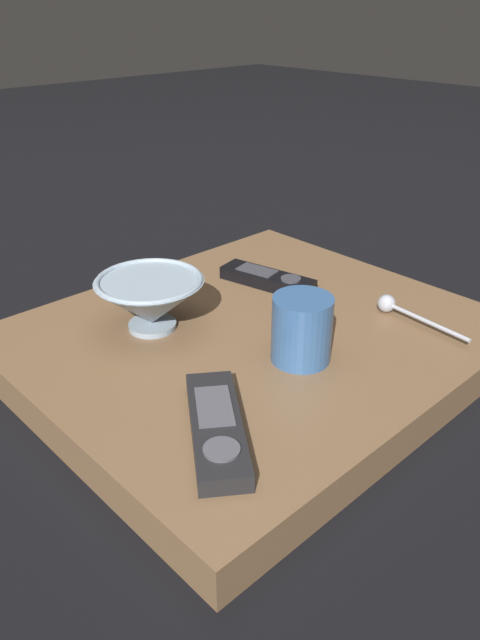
% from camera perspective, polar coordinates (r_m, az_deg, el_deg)
% --- Properties ---
extents(ground_plane, '(6.00, 6.00, 0.00)m').
position_cam_1_polar(ground_plane, '(0.87, 1.27, -3.68)').
color(ground_plane, black).
extents(table, '(0.62, 0.54, 0.05)m').
position_cam_1_polar(table, '(0.86, 1.29, -2.27)').
color(table, brown).
rests_on(table, ground).
extents(cereal_bowl, '(0.15, 0.15, 0.08)m').
position_cam_1_polar(cereal_bowl, '(0.84, -8.39, 1.84)').
color(cereal_bowl, '#8C9EAD').
rests_on(cereal_bowl, table).
extents(coffee_mug, '(0.08, 0.08, 0.09)m').
position_cam_1_polar(coffee_mug, '(0.76, 5.81, -0.86)').
color(coffee_mug, '#33598C').
rests_on(coffee_mug, table).
extents(teaspoon, '(0.03, 0.15, 0.03)m').
position_cam_1_polar(teaspoon, '(0.91, 14.31, 1.19)').
color(teaspoon, '#A3A5B2').
rests_on(teaspoon, table).
extents(tv_remote_near, '(0.08, 0.16, 0.02)m').
position_cam_1_polar(tv_remote_near, '(0.98, 2.60, 3.88)').
color(tv_remote_near, black).
rests_on(tv_remote_near, table).
extents(tv_remote_far, '(0.15, 0.18, 0.02)m').
position_cam_1_polar(tv_remote_far, '(0.65, -2.21, -9.99)').
color(tv_remote_far, black).
rests_on(tv_remote_far, table).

